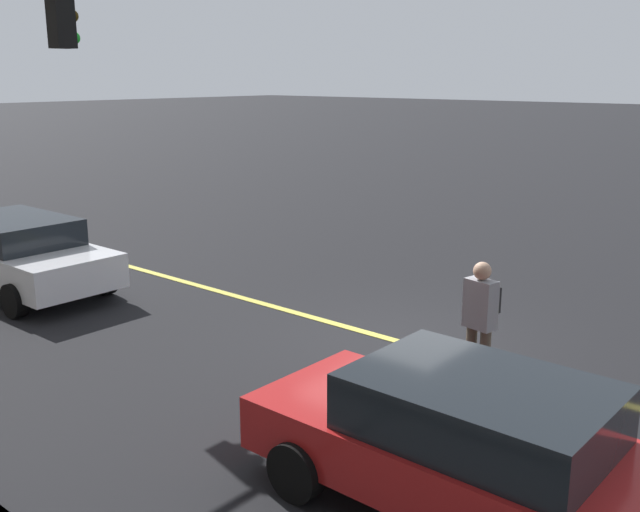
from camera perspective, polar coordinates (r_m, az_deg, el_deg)
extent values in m
plane|color=black|center=(11.35, 6.38, -6.76)|extent=(200.00, 200.00, 0.00)
cube|color=#D8CC4C|center=(11.34, 6.38, -6.74)|extent=(80.00, 0.16, 0.01)
cube|color=silver|center=(14.96, -22.59, -0.23)|extent=(4.53, 1.80, 0.61)
cube|color=black|center=(14.92, -22.95, 1.88)|extent=(2.46, 1.65, 0.49)
cylinder|color=black|center=(16.71, -22.19, 0.14)|extent=(0.60, 0.22, 0.60)
cylinder|color=black|center=(13.36, -22.84, -3.23)|extent=(0.60, 0.22, 0.60)
cylinder|color=black|center=(14.18, -16.54, -1.74)|extent=(0.60, 0.22, 0.60)
cube|color=red|center=(7.04, 12.11, -15.51)|extent=(4.42, 1.71, 0.55)
cube|color=black|center=(6.79, 12.45, -11.54)|extent=(2.26, 1.57, 0.53)
cylinder|color=black|center=(7.31, -1.87, -16.49)|extent=(0.60, 0.22, 0.60)
cylinder|color=black|center=(8.47, 5.92, -12.05)|extent=(0.60, 0.22, 0.60)
cylinder|color=brown|center=(9.68, 12.76, -8.07)|extent=(0.16, 0.16, 0.85)
cylinder|color=brown|center=(9.81, 11.73, -7.71)|extent=(0.16, 0.16, 0.85)
cube|color=gray|center=(9.49, 12.47, -3.70)|extent=(0.44, 0.29, 0.64)
sphere|color=tan|center=(9.37, 12.61, -1.15)|extent=(0.23, 0.23, 0.23)
cube|color=black|center=(9.61, 13.12, -3.31)|extent=(0.29, 0.21, 0.34)
cube|color=black|center=(11.37, -19.68, 17.35)|extent=(0.28, 0.30, 0.90)
sphere|color=#392905|center=(11.47, -18.87, 17.38)|extent=(0.18, 0.18, 0.18)
sphere|color=green|center=(11.45, -18.74, 15.89)|extent=(0.18, 0.18, 0.18)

